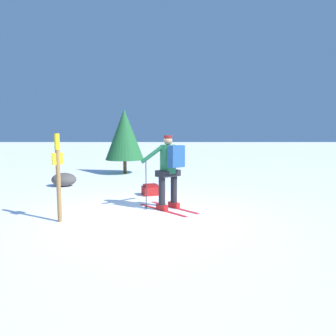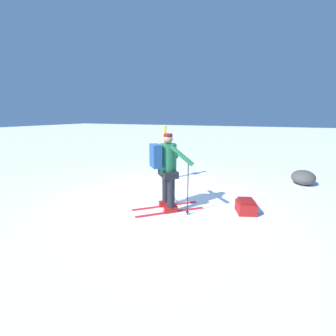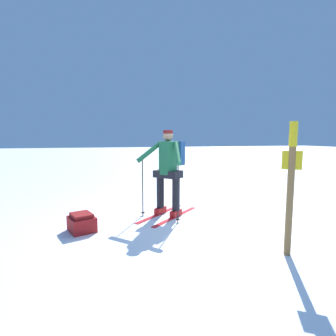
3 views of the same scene
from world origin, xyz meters
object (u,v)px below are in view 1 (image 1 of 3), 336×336
at_px(skier, 169,166).
at_px(trail_marker, 58,170).
at_px(pine_tree, 124,135).
at_px(rock_boulder, 64,180).
at_px(dropped_backpack, 151,190).

xyz_separation_m(skier, trail_marker, (2.19, 1.01, 0.04)).
relative_size(skier, pine_tree, 0.64).
relative_size(rock_boulder, pine_tree, 0.30).
bearing_deg(dropped_backpack, skier, 107.18).
distance_m(skier, pine_tree, 6.43).
bearing_deg(rock_boulder, skier, 137.67).
bearing_deg(trail_marker, rock_boulder, -73.57).
bearing_deg(dropped_backpack, trail_marker, 57.89).
distance_m(skier, dropped_backpack, 1.93).
relative_size(trail_marker, rock_boulder, 2.23).
height_order(dropped_backpack, rock_boulder, rock_boulder).
bearing_deg(pine_tree, rock_boulder, 62.49).
distance_m(dropped_backpack, rock_boulder, 3.23).
relative_size(dropped_backpack, trail_marker, 0.30).
distance_m(skier, trail_marker, 2.41).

